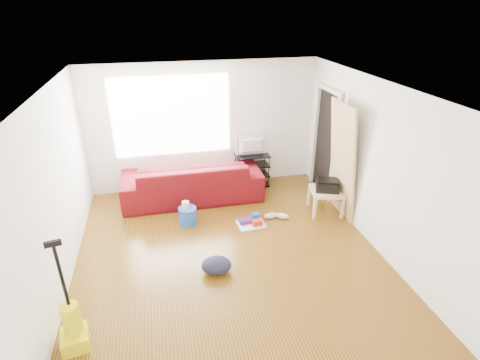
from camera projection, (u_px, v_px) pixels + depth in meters
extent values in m
cube|color=#52310B|center=(230.00, 255.00, 5.68)|extent=(4.50, 5.00, 0.01)
cube|color=white|center=(227.00, 90.00, 4.59)|extent=(4.50, 5.00, 0.01)
cube|color=white|center=(204.00, 127.00, 7.33)|extent=(4.50, 0.01, 2.50)
cube|color=white|center=(290.00, 317.00, 2.94)|extent=(4.50, 0.01, 2.50)
cube|color=white|center=(53.00, 199.00, 4.69)|extent=(0.01, 5.00, 2.50)
cube|color=white|center=(376.00, 167.00, 5.59)|extent=(0.01, 5.00, 2.50)
cube|color=white|center=(172.00, 116.00, 7.08)|extent=(2.20, 0.01, 1.50)
cube|color=silver|center=(335.00, 152.00, 6.78)|extent=(0.06, 0.08, 2.00)
cube|color=silver|center=(315.00, 136.00, 7.57)|extent=(0.06, 0.08, 2.00)
cube|color=silver|center=(330.00, 89.00, 6.73)|extent=(0.06, 0.98, 0.08)
cube|color=black|center=(326.00, 144.00, 7.19)|extent=(0.01, 0.86, 1.98)
imported|color=#4D0010|center=(193.00, 198.00, 7.33)|extent=(2.63, 1.03, 0.77)
cube|color=black|center=(252.00, 184.00, 7.80)|extent=(0.68, 0.39, 0.02)
cube|color=black|center=(252.00, 175.00, 7.71)|extent=(0.68, 0.39, 0.02)
cube|color=black|center=(252.00, 165.00, 7.61)|extent=(0.68, 0.39, 0.02)
cube|color=black|center=(252.00, 155.00, 7.52)|extent=(0.68, 0.39, 0.02)
cylinder|color=black|center=(239.00, 175.00, 7.46)|extent=(0.02, 0.02, 0.68)
cylinder|color=black|center=(235.00, 169.00, 7.74)|extent=(0.02, 0.02, 0.68)
cylinder|color=black|center=(269.00, 172.00, 7.58)|extent=(0.02, 0.02, 0.68)
cylinder|color=black|center=(264.00, 166.00, 7.87)|extent=(0.02, 0.02, 0.68)
imported|color=black|center=(252.00, 146.00, 7.43)|extent=(0.65, 0.09, 0.38)
cube|color=beige|center=(327.00, 191.00, 6.66)|extent=(0.64, 0.64, 0.05)
cube|color=beige|center=(315.00, 209.00, 6.53)|extent=(0.05, 0.05, 0.39)
cube|color=beige|center=(309.00, 196.00, 6.98)|extent=(0.05, 0.05, 0.39)
cube|color=beige|center=(343.00, 209.00, 6.54)|extent=(0.05, 0.05, 0.39)
cube|color=beige|center=(335.00, 196.00, 6.99)|extent=(0.05, 0.05, 0.39)
cube|color=black|center=(327.00, 186.00, 6.62)|extent=(0.48, 0.42, 0.17)
cube|color=black|center=(328.00, 180.00, 6.57)|extent=(0.43, 0.37, 0.04)
cylinder|color=blue|center=(188.00, 223.00, 6.48)|extent=(0.35, 0.35, 0.31)
cylinder|color=silver|center=(186.00, 212.00, 6.40)|extent=(0.12, 0.12, 0.11)
cube|color=white|center=(251.00, 224.00, 6.43)|extent=(0.48, 0.40, 0.04)
cube|color=red|center=(257.00, 223.00, 6.35)|extent=(0.17, 0.12, 0.09)
cube|color=#4B195F|center=(245.00, 221.00, 6.42)|extent=(0.21, 0.16, 0.07)
cube|color=blue|center=(256.00, 217.00, 6.49)|extent=(0.14, 0.12, 0.13)
ellipsoid|color=black|center=(217.00, 272.00, 5.33)|extent=(0.47, 0.39, 0.24)
ellipsoid|color=silver|center=(271.00, 216.00, 6.61)|extent=(0.26, 0.13, 0.10)
ellipsoid|color=silver|center=(282.00, 216.00, 6.60)|extent=(0.27, 0.22, 0.10)
cube|color=yellow|center=(75.00, 339.00, 4.16)|extent=(0.33, 0.37, 0.18)
cylinder|color=yellow|center=(71.00, 318.00, 4.09)|extent=(0.20, 0.20, 0.35)
cylinder|color=black|center=(61.00, 276.00, 3.87)|extent=(0.04, 0.04, 0.76)
cube|color=black|center=(53.00, 244.00, 3.69)|extent=(0.17, 0.07, 0.06)
cube|color=tan|center=(336.00, 213.00, 6.79)|extent=(0.25, 0.82, 2.04)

